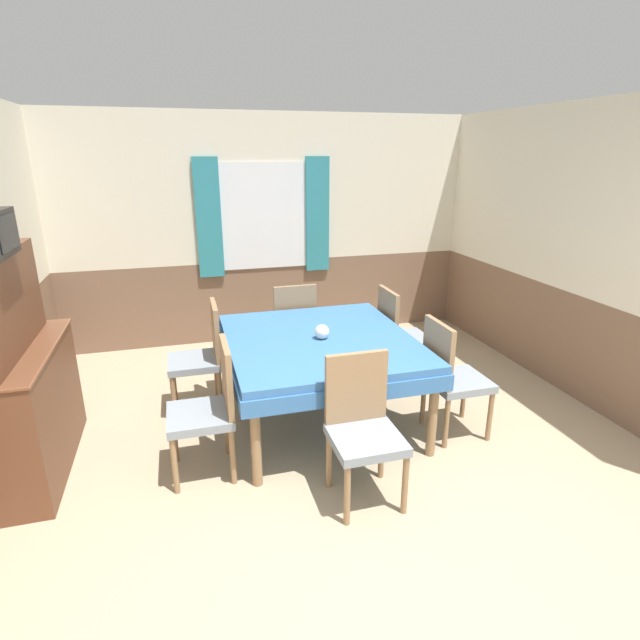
% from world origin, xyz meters
% --- Properties ---
extents(ground_plane, '(16.00, 16.00, 0.00)m').
position_xyz_m(ground_plane, '(0.00, 0.00, 0.00)').
color(ground_plane, tan).
extents(wall_back, '(5.16, 0.09, 2.60)m').
position_xyz_m(wall_back, '(-0.00, 3.89, 1.31)').
color(wall_back, silver).
rests_on(wall_back, ground_plane).
extents(wall_right, '(0.05, 4.27, 2.60)m').
position_xyz_m(wall_right, '(2.40, 1.93, 1.30)').
color(wall_right, silver).
rests_on(wall_right, ground_plane).
extents(dining_table, '(1.50, 1.65, 0.75)m').
position_xyz_m(dining_table, '(0.00, 1.74, 0.65)').
color(dining_table, '#386BA8').
rests_on(dining_table, ground_plane).
extents(chair_head_near, '(0.44, 0.44, 0.96)m').
position_xyz_m(chair_head_near, '(0.00, 0.74, 0.52)').
color(chair_head_near, '#93704C').
rests_on(chair_head_near, ground_plane).
extents(chair_right_far, '(0.44, 0.44, 0.96)m').
position_xyz_m(chair_right_far, '(0.93, 2.23, 0.52)').
color(chair_right_far, '#93704C').
rests_on(chair_right_far, ground_plane).
extents(chair_left_far, '(0.44, 0.44, 0.96)m').
position_xyz_m(chair_left_far, '(-0.92, 2.23, 0.52)').
color(chair_left_far, '#93704C').
rests_on(chair_left_far, ground_plane).
extents(chair_right_near, '(0.44, 0.44, 0.96)m').
position_xyz_m(chair_right_near, '(0.93, 1.26, 0.52)').
color(chair_right_near, '#93704C').
rests_on(chair_right_near, ground_plane).
extents(chair_head_window, '(0.44, 0.44, 0.96)m').
position_xyz_m(chair_head_window, '(0.00, 2.75, 0.52)').
color(chair_head_window, '#93704C').
rests_on(chair_head_window, ground_plane).
extents(chair_left_near, '(0.44, 0.44, 0.96)m').
position_xyz_m(chair_left_near, '(-0.92, 1.26, 0.52)').
color(chair_left_near, '#93704C').
rests_on(chair_left_near, ground_plane).
extents(sideboard, '(0.46, 1.28, 1.57)m').
position_xyz_m(sideboard, '(-2.15, 1.64, 0.67)').
color(sideboard, brown).
rests_on(sideboard, ground_plane).
extents(vase, '(0.12, 0.12, 0.12)m').
position_xyz_m(vase, '(0.01, 1.72, 0.81)').
color(vase, silver).
rests_on(vase, dining_table).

